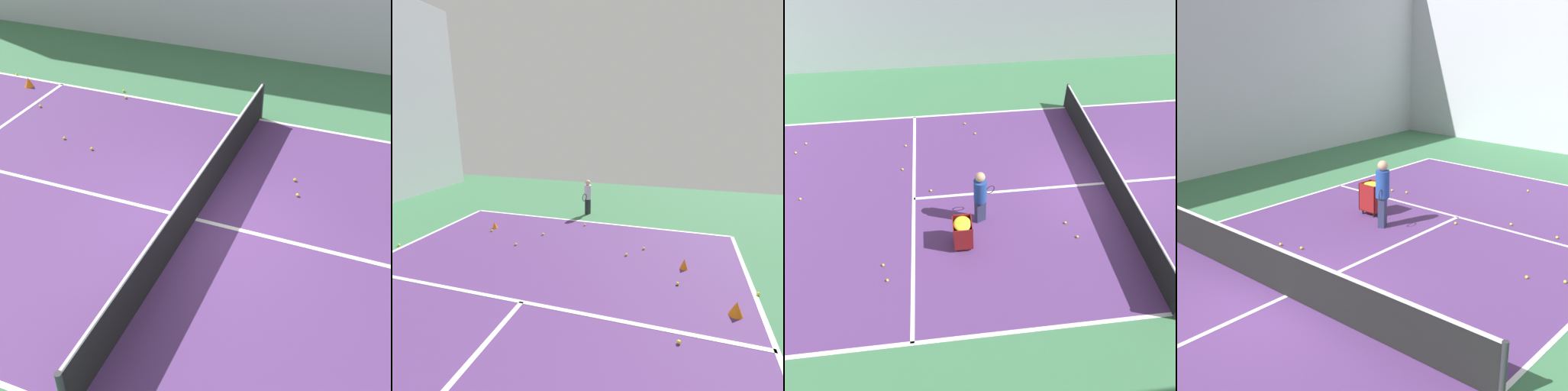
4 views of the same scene
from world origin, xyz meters
TOP-DOWN VIEW (x-y plane):
  - ground_plane at (0.00, 0.00)m, footprint 34.67×34.67m
  - court_playing_area at (0.00, 0.00)m, footprint 9.17×22.09m
  - line_baseline_far at (0.00, 11.05)m, footprint 9.17×0.10m
  - line_service_far at (0.00, 6.08)m, footprint 9.17×0.10m
  - line_centre_service at (0.00, 0.00)m, footprint 0.10×12.15m
  - tennis_net at (0.00, 0.00)m, footprint 9.47×0.10m
  - coach_at_net at (-1.08, 4.14)m, footprint 0.50×0.67m
  - ball_cart at (-1.94, 4.71)m, footprint 0.58×0.51m
  - tennis_ball_0 at (2.71, 6.38)m, footprint 0.07×0.07m
  - tennis_ball_1 at (0.36, 9.52)m, footprint 0.07×0.07m
  - tennis_ball_2 at (3.16, 3.83)m, footprint 0.07×0.07m
  - tennis_ball_5 at (3.85, 4.16)m, footprint 0.07×0.07m
  - tennis_ball_9 at (-2.07, 1.54)m, footprint 0.07×0.07m
  - tennis_ball_11 at (0.27, 5.54)m, footprint 0.07×0.07m
  - tennis_ball_15 at (1.41, 6.45)m, footprint 0.07×0.07m
  - tennis_ball_20 at (-1.53, 1.72)m, footprint 0.07×0.07m
  - tennis_ball_24 at (-2.89, 6.71)m, footprint 0.07×0.07m
  - tennis_ball_27 at (-2.40, 6.85)m, footprint 0.07×0.07m

SIDE VIEW (x-z plane):
  - ground_plane at x=0.00m, z-range 0.00..0.00m
  - court_playing_area at x=0.00m, z-range 0.00..0.00m
  - line_baseline_far at x=0.00m, z-range 0.00..0.01m
  - line_service_far at x=0.00m, z-range 0.00..0.01m
  - line_centre_service at x=0.00m, z-range 0.00..0.01m
  - tennis_ball_0 at x=2.71m, z-range 0.00..0.07m
  - tennis_ball_1 at x=0.36m, z-range 0.00..0.07m
  - tennis_ball_2 at x=3.16m, z-range 0.00..0.07m
  - tennis_ball_5 at x=3.85m, z-range 0.00..0.07m
  - tennis_ball_9 at x=-2.07m, z-range 0.00..0.07m
  - tennis_ball_11 at x=0.27m, z-range 0.00..0.07m
  - tennis_ball_15 at x=1.41m, z-range 0.00..0.07m
  - tennis_ball_20 at x=-1.53m, z-range 0.00..0.07m
  - tennis_ball_24 at x=-2.89m, z-range 0.00..0.07m
  - tennis_ball_27 at x=-2.40m, z-range 0.00..0.07m
  - tennis_net at x=0.00m, z-range 0.02..1.00m
  - ball_cart at x=-1.94m, z-range 0.18..1.10m
  - coach_at_net at x=-1.08m, z-range 0.13..1.91m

